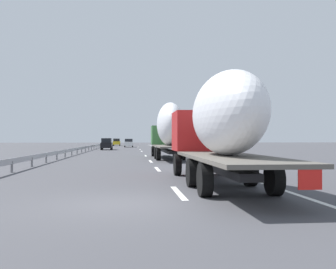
{
  "coord_description": "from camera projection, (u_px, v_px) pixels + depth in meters",
  "views": [
    {
      "loc": [
        -10.4,
        -0.23,
        1.78
      ],
      "look_at": [
        19.6,
        -3.19,
        2.12
      ],
      "focal_mm": 40.62,
      "sensor_mm": 36.0,
      "label": 1
    }
  ],
  "objects": [
    {
      "name": "lane_stripe_4",
      "position": [
        142.0,
        151.0,
        54.15
      ],
      "size": [
        3.2,
        0.2,
        0.01
      ],
      "primitive_type": "cube",
      "color": "white",
      "rests_on": "ground_plane"
    },
    {
      "name": "lane_stripe_6",
      "position": [
        138.0,
        147.0,
        77.79
      ],
      "size": [
        3.2,
        0.2,
        0.01
      ],
      "primitive_type": "cube",
      "color": "white",
      "rests_on": "ground_plane"
    },
    {
      "name": "lane_stripe_2",
      "position": [
        151.0,
        161.0,
        29.93
      ],
      "size": [
        3.2,
        0.2,
        0.01
      ],
      "primitive_type": "cube",
      "color": "white",
      "rests_on": "ground_plane"
    },
    {
      "name": "road_sign",
      "position": [
        180.0,
        135.0,
        49.98
      ],
      "size": [
        0.1,
        0.9,
        3.27
      ],
      "color": "gray",
      "rests_on": "ground_plane"
    },
    {
      "name": "tree_0",
      "position": [
        177.0,
        133.0,
        99.82
      ],
      "size": [
        3.1,
        3.1,
        5.15
      ],
      "color": "#472D19",
      "rests_on": "ground_plane"
    },
    {
      "name": "edge_line_right",
      "position": [
        167.0,
        151.0,
        55.63
      ],
      "size": [
        110.0,
        0.2,
        0.01
      ],
      "primitive_type": "cube",
      "color": "white",
      "rests_on": "ground_plane"
    },
    {
      "name": "guardrail_median",
      "position": [
        85.0,
        147.0,
        52.52
      ],
      "size": [
        94.0,
        0.1,
        0.76
      ],
      "color": "#9EA0A5",
      "rests_on": "ground_plane"
    },
    {
      "name": "lane_stripe_1",
      "position": [
        158.0,
        169.0,
        22.21
      ],
      "size": [
        3.2,
        0.2,
        0.01
      ],
      "primitive_type": "cube",
      "color": "white",
      "rests_on": "ground_plane"
    },
    {
      "name": "lane_stripe_8",
      "position": [
        138.0,
        147.0,
        81.71
      ],
      "size": [
        3.2,
        0.2,
        0.01
      ],
      "primitive_type": "cube",
      "color": "white",
      "rests_on": "ground_plane"
    },
    {
      "name": "tree_2",
      "position": [
        207.0,
        120.0,
        58.13
      ],
      "size": [
        2.45,
        2.45,
        7.61
      ],
      "color": "#472D19",
      "rests_on": "ground_plane"
    },
    {
      "name": "car_white_van",
      "position": [
        129.0,
        143.0,
        81.54
      ],
      "size": [
        4.54,
        1.86,
        1.78
      ],
      "color": "white",
      "rests_on": "ground_plane"
    },
    {
      "name": "truck_lead",
      "position": [
        169.0,
        129.0,
        33.83
      ],
      "size": [
        13.95,
        2.55,
        4.9
      ],
      "color": "#387038",
      "rests_on": "ground_plane"
    },
    {
      "name": "lane_stripe_5",
      "position": [
        140.0,
        149.0,
        63.24
      ],
      "size": [
        3.2,
        0.2,
        0.01
      ],
      "primitive_type": "cube",
      "color": "white",
      "rests_on": "ground_plane"
    },
    {
      "name": "ground_plane",
      "position": [
        129.0,
        152.0,
        50.11
      ],
      "size": [
        260.0,
        260.0,
        0.0
      ],
      "primitive_type": "plane",
      "color": "#424247"
    },
    {
      "name": "car_yellow_coupe",
      "position": [
        117.0,
        142.0,
        97.51
      ],
      "size": [
        4.12,
        1.83,
        1.85
      ],
      "color": "gold",
      "rests_on": "ground_plane"
    },
    {
      "name": "lane_stripe_3",
      "position": [
        146.0,
        156.0,
        39.74
      ],
      "size": [
        3.2,
        0.2,
        0.01
      ],
      "primitive_type": "cube",
      "color": "white",
      "rests_on": "ground_plane"
    },
    {
      "name": "car_black_suv",
      "position": [
        107.0,
        144.0,
        61.49
      ],
      "size": [
        4.35,
        1.77,
        1.88
      ],
      "color": "black",
      "rests_on": "ground_plane"
    },
    {
      "name": "lane_stripe_7",
      "position": [
        138.0,
        147.0,
        78.99
      ],
      "size": [
        3.2,
        0.2,
        0.01
      ],
      "primitive_type": "cube",
      "color": "white",
      "rests_on": "ground_plane"
    },
    {
      "name": "lane_stripe_0",
      "position": [
        178.0,
        193.0,
        12.48
      ],
      "size": [
        3.2,
        0.2,
        0.01
      ],
      "primitive_type": "cube",
      "color": "white",
      "rests_on": "ground_plane"
    },
    {
      "name": "truck_trailing",
      "position": [
        219.0,
        124.0,
        14.5
      ],
      "size": [
        12.48,
        2.55,
        4.13
      ],
      "color": "#B21919",
      "rests_on": "ground_plane"
    },
    {
      "name": "tree_1",
      "position": [
        177.0,
        127.0,
        89.72
      ],
      "size": [
        3.94,
        3.94,
        7.37
      ],
      "color": "#472D19",
      "rests_on": "ground_plane"
    }
  ]
}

